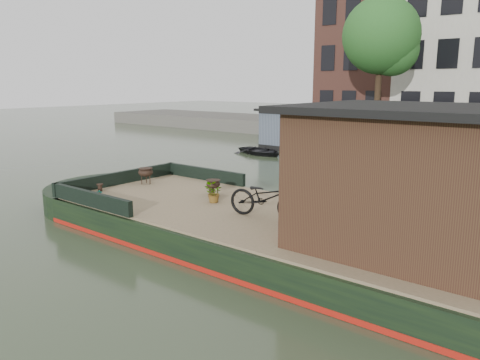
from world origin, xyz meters
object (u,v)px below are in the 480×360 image
Objects in this scene: cabin at (414,177)px; brazier_rear at (146,176)px; bicycle at (266,198)px; dinghy at (261,148)px; brazier_front at (213,188)px.

cabin is 7.66m from brazier_rear.
bicycle is 4.67m from brazier_rear.
cabin is at bearing -95.47° from bicycle.
cabin is 1.45× the size of dinghy.
brazier_rear is (-2.45, -0.10, 0.02)m from brazier_front.
bicycle is at bearing -19.36° from brazier_front.
bicycle reaches higher than brazier_rear.
cabin reaches higher than bicycle.
dinghy is at bearing 28.04° from bicycle.
bicycle is at bearing -8.10° from brazier_rear.
bicycle is 0.61× the size of dinghy.
brazier_front is (-5.12, 0.59, -1.02)m from cabin.
brazier_rear is 0.16× the size of dinghy.
bicycle is at bearing -128.18° from dinghy.
dinghy is (-10.93, 10.49, -1.59)m from cabin.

